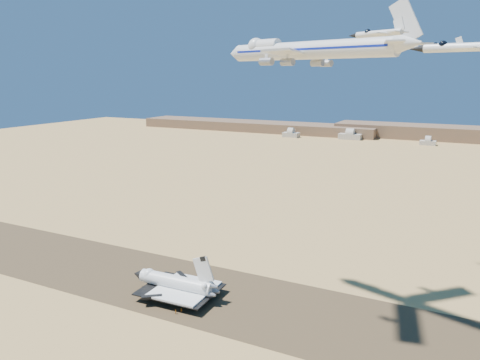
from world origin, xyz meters
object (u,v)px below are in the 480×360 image
at_px(crew_b, 182,310).
at_px(chase_jet_e, 443,45).
at_px(crew_c, 183,306).
at_px(chase_jet_b, 460,47).
at_px(carrier_747, 302,50).
at_px(chase_jet_a, 377,33).
at_px(shuttle, 176,284).
at_px(chase_jet_d, 403,48).
at_px(crew_a, 176,312).

bearing_deg(crew_b, chase_jet_e, -68.52).
bearing_deg(crew_c, crew_b, 161.08).
relative_size(crew_b, chase_jet_b, 0.12).
height_order(crew_c, chase_jet_b, chase_jet_b).
bearing_deg(chase_jet_b, carrier_747, 142.07).
xyz_separation_m(crew_c, chase_jet_a, (69.86, -23.43, 93.57)).
height_order(crew_b, chase_jet_e, chase_jet_e).
bearing_deg(chase_jet_a, chase_jet_b, -23.83).
relative_size(shuttle, chase_jet_a, 2.70).
bearing_deg(chase_jet_d, shuttle, -114.22).
xyz_separation_m(crew_b, chase_jet_e, (74.62, 84.61, 96.44)).
relative_size(chase_jet_a, chase_jet_d, 1.06).
bearing_deg(shuttle, carrier_747, 14.06).
distance_m(shuttle, crew_a, 15.30).
bearing_deg(crew_a, chase_jet_a, -127.99).
relative_size(carrier_747, chase_jet_b, 4.77).
bearing_deg(crew_c, carrier_747, -103.64).
height_order(crew_b, chase_jet_b, chase_jet_b).
xyz_separation_m(shuttle, carrier_747, (45.31, 13.07, 88.35)).
xyz_separation_m(crew_c, chase_jet_b, (87.74, -44.96, 89.09)).
bearing_deg(crew_a, chase_jet_b, -137.71).
bearing_deg(chase_jet_a, crew_a, -168.33).
bearing_deg(chase_jet_d, chase_jet_b, -55.05).
bearing_deg(chase_jet_d, chase_jet_a, -62.67).
distance_m(shuttle, chase_jet_b, 138.26).
bearing_deg(carrier_747, shuttle, -146.72).
bearing_deg(chase_jet_a, crew_c, -172.09).
bearing_deg(crew_b, crew_a, 119.08).
relative_size(crew_b, chase_jet_e, 0.11).
bearing_deg(crew_a, crew_c, -21.86).
height_order(crew_a, crew_c, crew_a).
relative_size(carrier_747, crew_b, 40.99).
bearing_deg(chase_jet_a, shuttle, -174.92).
relative_size(shuttle, crew_a, 22.06).
relative_size(crew_a, crew_c, 1.10).
height_order(chase_jet_b, chase_jet_e, chase_jet_e).
xyz_separation_m(carrier_747, chase_jet_e, (38.89, 61.26, 3.95)).
bearing_deg(carrier_747, chase_jet_d, 82.14).
bearing_deg(chase_jet_a, chase_jet_e, 113.11).
distance_m(crew_c, chase_jet_b, 132.88).
height_order(carrier_747, crew_b, carrier_747).
height_order(chase_jet_b, chase_jet_d, chase_jet_d).
bearing_deg(carrier_747, crew_a, -128.53).
bearing_deg(crew_a, chase_jet_e, -64.47).
xyz_separation_m(crew_a, chase_jet_a, (69.74, -18.41, 93.49)).
xyz_separation_m(carrier_747, chase_jet_a, (32.77, -43.62, 0.97)).
relative_size(crew_b, crew_c, 1.14).
bearing_deg(chase_jet_b, crew_c, 167.07).
xyz_separation_m(crew_a, crew_b, (1.24, 1.86, 0.03)).
distance_m(chase_jet_b, chase_jet_e, 127.16).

